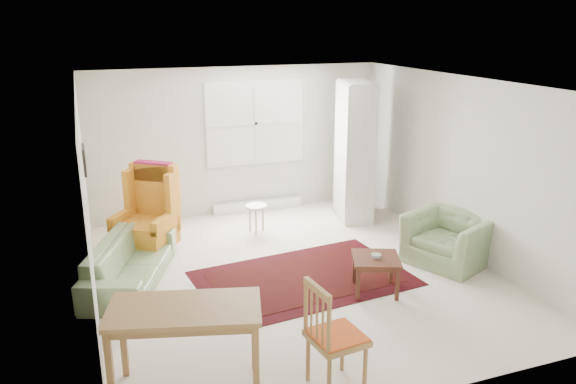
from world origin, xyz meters
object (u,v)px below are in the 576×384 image
object	(u,v)px
stool	(256,218)
wingback_chair	(144,212)
sofa	(130,254)
cabinet	(355,152)
desk	(187,349)
desk_chair	(337,335)
coffee_table	(375,274)
armchair	(449,235)

from	to	relation	value
stool	wingback_chair	bearing A→B (deg)	-169.61
sofa	cabinet	size ratio (longest dim) A/B	0.83
wingback_chair	desk	distance (m)	3.29
desk	stool	bearing A→B (deg)	64.07
stool	desk_chair	size ratio (longest dim) A/B	0.43
cabinet	coffee_table	bearing A→B (deg)	-98.48
armchair	coffee_table	xyz separation A→B (m)	(-1.36, -0.42, -0.18)
armchair	coffee_table	bearing A→B (deg)	-96.64
armchair	coffee_table	world-z (taller)	armchair
armchair	desk	size ratio (longest dim) A/B	0.79
desk	sofa	bearing A→B (deg)	96.44
wingback_chair	cabinet	bearing A→B (deg)	42.88
sofa	wingback_chair	size ratio (longest dim) A/B	1.48
armchair	desk_chair	distance (m)	3.27
wingback_chair	coffee_table	distance (m)	3.33
cabinet	desk_chair	distance (m)	4.72
sofa	cabinet	distance (m)	4.05
sofa	desk	world-z (taller)	desk
coffee_table	cabinet	size ratio (longest dim) A/B	0.24
sofa	wingback_chair	xyz separation A→B (m)	(0.29, 0.83, 0.26)
stool	desk_chair	xyz separation A→B (m)	(-0.48, -4.01, 0.30)
sofa	wingback_chair	world-z (taller)	wingback_chair
sofa	armchair	distance (m)	4.26
armchair	wingback_chair	xyz separation A→B (m)	(-3.87, 1.72, 0.24)
sofa	desk	xyz separation A→B (m)	(0.28, -2.45, 0.03)
stool	desk	distance (m)	4.01
armchair	coffee_table	distance (m)	1.43
cabinet	stool	bearing A→B (deg)	-164.37
desk	desk_chair	distance (m)	1.34
desk_chair	armchair	bearing A→B (deg)	-59.75
stool	cabinet	bearing A→B (deg)	3.24
wingback_chair	stool	size ratio (longest dim) A/B	2.87
wingback_chair	desk	xyz separation A→B (m)	(-0.02, -3.29, -0.23)
armchair	desk	distance (m)	4.19
sofa	desk_chair	bearing A→B (deg)	-129.97
sofa	desk	bearing A→B (deg)	-152.05
stool	cabinet	size ratio (longest dim) A/B	0.20
stool	desk	bearing A→B (deg)	-115.93
coffee_table	stool	distance (m)	2.58
sofa	armchair	bearing A→B (deg)	-80.48
sofa	wingback_chair	bearing A→B (deg)	2.08
coffee_table	desk	size ratio (longest dim) A/B	0.42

